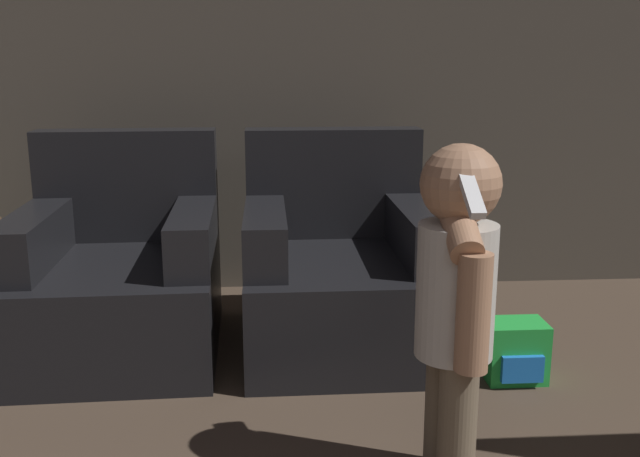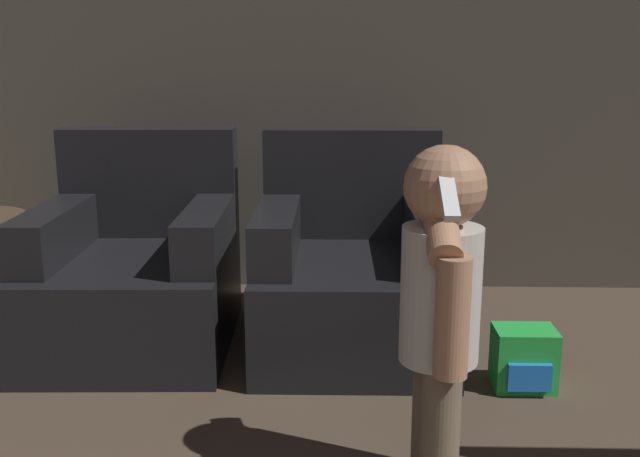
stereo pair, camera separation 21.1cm
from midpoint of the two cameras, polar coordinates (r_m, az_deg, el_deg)
The scene contains 5 objects.
wall_back at distance 3.59m, azimuth 1.07°, elevation 15.73°, with size 8.40×0.05×2.60m.
armchair_left at distance 3.02m, azimuth -12.45°, elevation -3.40°, with size 0.79×0.91×0.86m.
armchair_right at distance 2.93m, azimuth 4.66°, elevation -3.60°, with size 0.77×0.89×0.86m.
person_toddler at distance 1.88m, azimuth 12.85°, elevation -5.30°, with size 0.21×0.36×0.95m.
toy_backpack at distance 2.71m, azimuth 18.21°, elevation -9.93°, with size 0.22×0.18×0.22m.
Camera 2 is at (0.14, 0.91, 1.15)m, focal length 40.00 mm.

